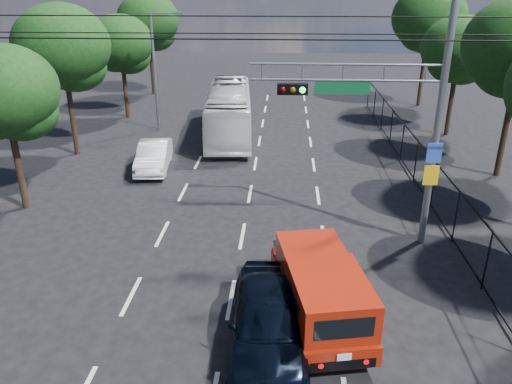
# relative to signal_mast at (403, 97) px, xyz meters

# --- Properties ---
(lane_markings) EXTENTS (6.12, 38.00, 0.01)m
(lane_markings) POSITION_rel_signal_mast_xyz_m (-5.28, 6.01, -5.24)
(lane_markings) COLOR beige
(lane_markings) RESTS_ON ground
(signal_mast) EXTENTS (6.43, 0.39, 9.50)m
(signal_mast) POSITION_rel_signal_mast_xyz_m (0.00, 0.00, 0.00)
(signal_mast) COLOR slate
(signal_mast) RESTS_ON ground
(streetlight_left) EXTENTS (2.09, 0.22, 7.08)m
(streetlight_left) POSITION_rel_signal_mast_xyz_m (-11.62, 14.01, -1.30)
(streetlight_left) COLOR slate
(streetlight_left) RESTS_ON ground
(utility_wires) EXTENTS (22.00, 5.04, 0.74)m
(utility_wires) POSITION_rel_signal_mast_xyz_m (-5.28, 0.84, 1.99)
(utility_wires) COLOR black
(utility_wires) RESTS_ON ground
(fence_right) EXTENTS (0.06, 34.03, 2.00)m
(fence_right) POSITION_rel_signal_mast_xyz_m (2.32, 4.18, -4.21)
(fence_right) COLOR black
(fence_right) RESTS_ON ground
(tree_right_d) EXTENTS (4.32, 4.32, 7.02)m
(tree_right_d) POSITION_rel_signal_mast_xyz_m (6.13, 14.03, -0.39)
(tree_right_d) COLOR black
(tree_right_d) RESTS_ON ground
(tree_right_e) EXTENTS (5.28, 5.28, 8.58)m
(tree_right_e) POSITION_rel_signal_mast_xyz_m (6.33, 22.03, 0.69)
(tree_right_e) COLOR black
(tree_right_e) RESTS_ON ground
(tree_left_b) EXTENTS (4.08, 4.08, 6.63)m
(tree_left_b) POSITION_rel_signal_mast_xyz_m (-14.47, 2.03, -0.66)
(tree_left_b) COLOR black
(tree_left_b) RESTS_ON ground
(tree_left_c) EXTENTS (4.80, 4.80, 7.80)m
(tree_left_c) POSITION_rel_signal_mast_xyz_m (-15.07, 9.03, 0.15)
(tree_left_c) COLOR black
(tree_left_c) RESTS_ON ground
(tree_left_d) EXTENTS (4.20, 4.20, 6.83)m
(tree_left_d) POSITION_rel_signal_mast_xyz_m (-14.67, 17.03, -0.52)
(tree_left_d) COLOR black
(tree_left_d) RESTS_ON ground
(tree_left_e) EXTENTS (4.92, 4.92, 7.99)m
(tree_left_e) POSITION_rel_signal_mast_xyz_m (-14.87, 25.03, 0.29)
(tree_left_e) COLOR black
(tree_left_e) RESTS_ON ground
(red_pickup) EXTENTS (2.74, 5.36, 1.91)m
(red_pickup) POSITION_rel_signal_mast_xyz_m (-2.77, -4.80, -4.23)
(red_pickup) COLOR black
(red_pickup) RESTS_ON ground
(navy_hatchback) EXTENTS (2.09, 4.84, 1.62)m
(navy_hatchback) POSITION_rel_signal_mast_xyz_m (-4.12, -5.98, -4.43)
(navy_hatchback) COLOR black
(navy_hatchback) RESTS_ON ground
(white_bus) EXTENTS (3.39, 10.76, 2.95)m
(white_bus) POSITION_rel_signal_mast_xyz_m (-7.19, 13.26, -3.77)
(white_bus) COLOR silver
(white_bus) RESTS_ON ground
(white_van) EXTENTS (1.89, 4.27, 1.36)m
(white_van) POSITION_rel_signal_mast_xyz_m (-10.29, 6.92, -4.56)
(white_van) COLOR silver
(white_van) RESTS_ON ground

